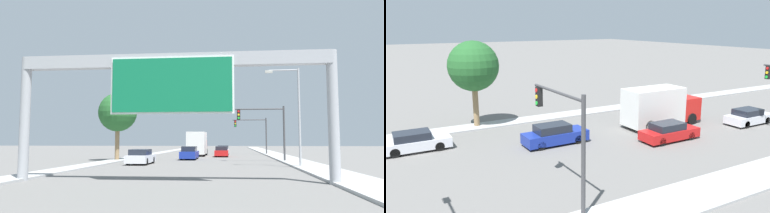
{
  "view_description": "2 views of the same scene",
  "coord_description": "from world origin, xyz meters",
  "views": [
    {
      "loc": [
        3.08,
        -1.43,
        2.18
      ],
      "look_at": [
        0.0,
        27.84,
        4.86
      ],
      "focal_mm": 35.0,
      "sensor_mm": 36.0,
      "label": 1
    },
    {
      "loc": [
        21.86,
        30.03,
        8.72
      ],
      "look_at": [
        0.83,
        42.14,
        3.28
      ],
      "focal_mm": 35.0,
      "sensor_mm": 36.0,
      "label": 2
    }
  ],
  "objects": [
    {
      "name": "car_near_left",
      "position": [
        1.75,
        49.56,
        0.67
      ],
      "size": [
        1.79,
        4.67,
        1.4
      ],
      "color": "red",
      "rests_on": "ground"
    },
    {
      "name": "car_mid_center",
      "position": [
        -1.75,
        41.65,
        0.71
      ],
      "size": [
        1.78,
        4.79,
        1.51
      ],
      "color": "navy",
      "rests_on": "ground"
    },
    {
      "name": "palm_tree_background",
      "position": [
        -9.17,
        37.92,
        5.19
      ],
      "size": [
        4.18,
        4.18,
        7.33
      ],
      "color": "#8C704C",
      "rests_on": "ground"
    },
    {
      "name": "traffic_light_near_intersection",
      "position": [
        6.77,
        38.0,
        3.95
      ],
      "size": [
        5.16,
        0.32,
        5.75
      ],
      "color": "#3D3D3F",
      "rests_on": "ground"
    },
    {
      "name": "median_strip_left",
      "position": [
        -9.0,
        60.0,
        0.07
      ],
      "size": [
        2.0,
        120.0,
        0.15
      ],
      "color": "#A9A9A9",
      "rests_on": "ground"
    },
    {
      "name": "car_far_right",
      "position": [
        1.75,
        58.9,
        0.66
      ],
      "size": [
        1.84,
        4.42,
        1.38
      ],
      "color": "silver",
      "rests_on": "ground"
    },
    {
      "name": "truck_box_primary",
      "position": [
        -1.75,
        51.68,
        1.7
      ],
      "size": [
        2.47,
        7.14,
        3.36
      ],
      "color": "red",
      "rests_on": "ground"
    },
    {
      "name": "car_far_left",
      "position": [
        -5.25,
        32.58,
        0.66
      ],
      "size": [
        1.88,
        4.56,
        1.38
      ],
      "color": "silver",
      "rests_on": "ground"
    }
  ]
}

